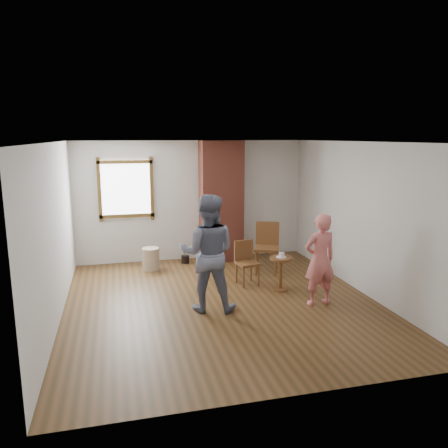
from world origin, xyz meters
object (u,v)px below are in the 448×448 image
(stoneware_crock, at_px, (151,259))
(man, at_px, (208,253))
(dining_chair_left, at_px, (246,260))
(dining_chair_right, at_px, (267,245))
(side_table, at_px, (281,268))
(person_pink, at_px, (320,260))

(stoneware_crock, bearing_deg, man, -73.26)
(dining_chair_left, relative_size, dining_chair_right, 0.80)
(side_table, distance_m, man, 1.62)
(dining_chair_right, height_order, person_pink, person_pink)
(man, bearing_deg, dining_chair_right, -116.88)
(dining_chair_right, bearing_deg, stoneware_crock, -174.61)
(stoneware_crock, relative_size, man, 0.25)
(person_pink, bearing_deg, dining_chair_left, -62.03)
(stoneware_crock, distance_m, person_pink, 3.61)
(man, height_order, person_pink, man)
(dining_chair_left, xyz_separation_m, man, (-0.93, -1.03, 0.47))
(man, bearing_deg, stoneware_crock, -56.52)
(side_table, xyz_separation_m, person_pink, (0.34, -0.79, 0.35))
(stoneware_crock, xyz_separation_m, side_table, (2.14, -1.78, 0.18))
(dining_chair_right, distance_m, person_pink, 1.88)
(side_table, bearing_deg, stoneware_crock, 140.26)
(dining_chair_left, bearing_deg, dining_chair_right, 34.18)
(dining_chair_right, relative_size, man, 0.55)
(dining_chair_left, xyz_separation_m, dining_chair_right, (0.61, 0.59, 0.11))
(side_table, bearing_deg, dining_chair_right, 84.06)
(side_table, relative_size, person_pink, 0.40)
(stoneware_crock, bearing_deg, side_table, -39.74)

